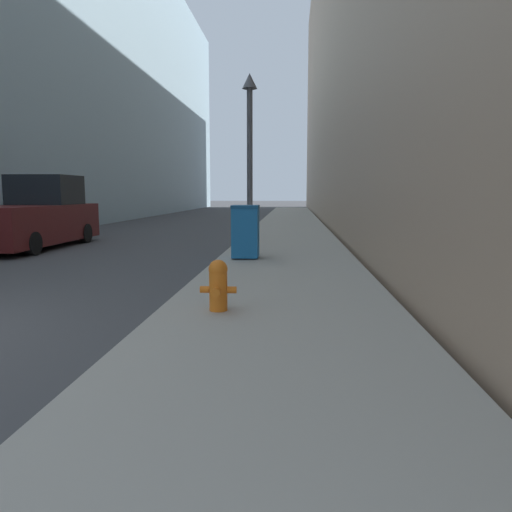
{
  "coord_description": "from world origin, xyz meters",
  "views": [
    {
      "loc": [
        5.52,
        -4.68,
        1.68
      ],
      "look_at": [
        3.9,
        17.26,
        -1.11
      ],
      "focal_mm": 35.0,
      "sensor_mm": 36.0,
      "label": 1
    }
  ],
  "objects_px": {
    "lamppost": "(250,145)",
    "pickup_truck": "(35,217)",
    "trash_bin": "(246,231)",
    "fire_hydrant": "(218,284)"
  },
  "relations": [
    {
      "from": "lamppost",
      "to": "pickup_truck",
      "type": "height_order",
      "value": "lamppost"
    },
    {
      "from": "trash_bin",
      "to": "pickup_truck",
      "type": "distance_m",
      "value": 7.54
    },
    {
      "from": "fire_hydrant",
      "to": "lamppost",
      "type": "distance_m",
      "value": 9.45
    },
    {
      "from": "trash_bin",
      "to": "pickup_truck",
      "type": "relative_size",
      "value": 0.22
    },
    {
      "from": "fire_hydrant",
      "to": "trash_bin",
      "type": "distance_m",
      "value": 5.29
    },
    {
      "from": "fire_hydrant",
      "to": "pickup_truck",
      "type": "height_order",
      "value": "pickup_truck"
    },
    {
      "from": "lamppost",
      "to": "trash_bin",
      "type": "bearing_deg",
      "value": -86.59
    },
    {
      "from": "lamppost",
      "to": "pickup_truck",
      "type": "xyz_separation_m",
      "value": [
        -6.61,
        -0.6,
        -2.19
      ]
    },
    {
      "from": "trash_bin",
      "to": "pickup_truck",
      "type": "bearing_deg",
      "value": 154.95
    },
    {
      "from": "fire_hydrant",
      "to": "lamppost",
      "type": "xyz_separation_m",
      "value": [
        -0.37,
        9.07,
        2.62
      ]
    }
  ]
}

